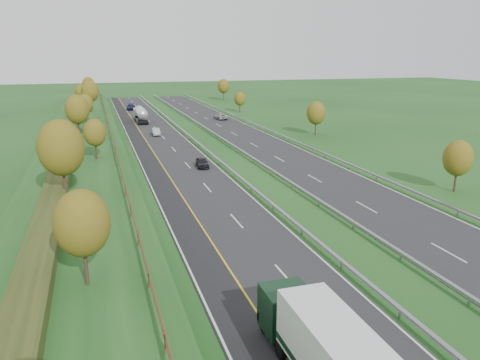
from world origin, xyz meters
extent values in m
plane|color=#194518|center=(8.00, 55.00, 0.00)|extent=(400.00, 400.00, 0.00)
cube|color=#232326|center=(0.00, 60.00, 0.02)|extent=(10.50, 200.00, 0.04)
cube|color=#232326|center=(16.50, 60.00, 0.02)|extent=(10.50, 200.00, 0.04)
cube|color=black|center=(-3.75, 60.00, 0.02)|extent=(3.00, 200.00, 0.04)
cube|color=silver|center=(-5.05, 60.00, 0.05)|extent=(0.15, 200.00, 0.01)
cube|color=gold|center=(-2.25, 60.00, 0.05)|extent=(0.15, 200.00, 0.01)
cube|color=silver|center=(5.05, 60.00, 0.05)|extent=(0.15, 200.00, 0.01)
cube|color=silver|center=(11.45, 60.00, 0.05)|extent=(0.15, 200.00, 0.01)
cube|color=silver|center=(21.55, 60.00, 0.05)|extent=(0.15, 200.00, 0.01)
cube|color=silver|center=(1.25, 11.00, 0.05)|extent=(0.15, 4.00, 0.01)
cube|color=silver|center=(15.25, 11.00, 0.05)|extent=(0.15, 4.00, 0.01)
cube|color=silver|center=(1.25, 23.00, 0.05)|extent=(0.15, 4.00, 0.01)
cube|color=silver|center=(15.25, 23.00, 0.05)|extent=(0.15, 4.00, 0.01)
cube|color=silver|center=(1.25, 35.00, 0.05)|extent=(0.15, 4.00, 0.01)
cube|color=silver|center=(15.25, 35.00, 0.05)|extent=(0.15, 4.00, 0.01)
cube|color=silver|center=(1.25, 47.00, 0.05)|extent=(0.15, 4.00, 0.01)
cube|color=silver|center=(15.25, 47.00, 0.05)|extent=(0.15, 4.00, 0.01)
cube|color=silver|center=(1.25, 59.00, 0.05)|extent=(0.15, 4.00, 0.01)
cube|color=silver|center=(15.25, 59.00, 0.05)|extent=(0.15, 4.00, 0.01)
cube|color=silver|center=(1.25, 71.00, 0.05)|extent=(0.15, 4.00, 0.01)
cube|color=silver|center=(15.25, 71.00, 0.05)|extent=(0.15, 4.00, 0.01)
cube|color=silver|center=(1.25, 83.00, 0.05)|extent=(0.15, 4.00, 0.01)
cube|color=silver|center=(15.25, 83.00, 0.05)|extent=(0.15, 4.00, 0.01)
cube|color=silver|center=(1.25, 95.00, 0.05)|extent=(0.15, 4.00, 0.01)
cube|color=silver|center=(15.25, 95.00, 0.05)|extent=(0.15, 4.00, 0.01)
cube|color=silver|center=(1.25, 107.00, 0.05)|extent=(0.15, 4.00, 0.01)
cube|color=silver|center=(15.25, 107.00, 0.05)|extent=(0.15, 4.00, 0.01)
cube|color=silver|center=(1.25, 119.00, 0.05)|extent=(0.15, 4.00, 0.01)
cube|color=silver|center=(15.25, 119.00, 0.05)|extent=(0.15, 4.00, 0.01)
cube|color=silver|center=(1.25, 131.00, 0.05)|extent=(0.15, 4.00, 0.01)
cube|color=silver|center=(15.25, 131.00, 0.05)|extent=(0.15, 4.00, 0.01)
cube|color=silver|center=(1.25, 143.00, 0.05)|extent=(0.15, 4.00, 0.01)
cube|color=silver|center=(15.25, 143.00, 0.05)|extent=(0.15, 4.00, 0.01)
cube|color=silver|center=(1.25, 155.00, 0.05)|extent=(0.15, 4.00, 0.01)
cube|color=silver|center=(15.25, 155.00, 0.05)|extent=(0.15, 4.00, 0.01)
cube|color=#194518|center=(-13.00, 60.00, 1.00)|extent=(12.00, 200.00, 2.00)
cube|color=#253315|center=(-15.00, 60.00, 2.55)|extent=(2.20, 180.00, 1.10)
cube|color=#422B19|center=(-8.50, 60.00, 2.55)|extent=(0.08, 184.00, 0.10)
cube|color=#422B19|center=(-8.50, 60.00, 2.95)|extent=(0.08, 184.00, 0.10)
cube|color=#422B19|center=(-8.50, 2.00, 2.60)|extent=(0.12, 0.12, 1.20)
cube|color=#422B19|center=(-8.50, 8.50, 2.60)|extent=(0.12, 0.12, 1.20)
cube|color=#422B19|center=(-8.50, 15.00, 2.60)|extent=(0.12, 0.12, 1.20)
cube|color=#422B19|center=(-8.50, 21.50, 2.60)|extent=(0.12, 0.12, 1.20)
cube|color=#422B19|center=(-8.50, 28.00, 2.60)|extent=(0.12, 0.12, 1.20)
cube|color=#422B19|center=(-8.50, 34.50, 2.60)|extent=(0.12, 0.12, 1.20)
cube|color=#422B19|center=(-8.50, 41.00, 2.60)|extent=(0.12, 0.12, 1.20)
cube|color=#422B19|center=(-8.50, 47.50, 2.60)|extent=(0.12, 0.12, 1.20)
cube|color=#422B19|center=(-8.50, 54.00, 2.60)|extent=(0.12, 0.12, 1.20)
cube|color=#422B19|center=(-8.50, 60.50, 2.60)|extent=(0.12, 0.12, 1.20)
cube|color=#422B19|center=(-8.50, 67.00, 2.60)|extent=(0.12, 0.12, 1.20)
cube|color=#422B19|center=(-8.50, 73.50, 2.60)|extent=(0.12, 0.12, 1.20)
cube|color=#422B19|center=(-8.50, 80.00, 2.60)|extent=(0.12, 0.12, 1.20)
cube|color=#422B19|center=(-8.50, 86.50, 2.60)|extent=(0.12, 0.12, 1.20)
cube|color=#422B19|center=(-8.50, 93.00, 2.60)|extent=(0.12, 0.12, 1.20)
cube|color=#422B19|center=(-8.50, 99.50, 2.60)|extent=(0.12, 0.12, 1.20)
cube|color=#422B19|center=(-8.50, 106.00, 2.60)|extent=(0.12, 0.12, 1.20)
cube|color=#422B19|center=(-8.50, 112.50, 2.60)|extent=(0.12, 0.12, 1.20)
cube|color=#422B19|center=(-8.50, 119.00, 2.60)|extent=(0.12, 0.12, 1.20)
cube|color=#422B19|center=(-8.50, 125.50, 2.60)|extent=(0.12, 0.12, 1.20)
cube|color=#422B19|center=(-8.50, 132.00, 2.60)|extent=(0.12, 0.12, 1.20)
cube|color=#422B19|center=(-8.50, 138.50, 2.60)|extent=(0.12, 0.12, 1.20)
cube|color=#422B19|center=(-8.50, 145.00, 2.60)|extent=(0.12, 0.12, 1.20)
cube|color=#422B19|center=(-8.50, 151.50, 2.60)|extent=(0.12, 0.12, 1.20)
cube|color=gray|center=(5.70, 60.00, 0.62)|extent=(0.32, 200.00, 0.18)
cube|color=gray|center=(5.70, 4.00, 0.28)|extent=(0.10, 0.14, 0.56)
cube|color=gray|center=(5.70, 11.00, 0.28)|extent=(0.10, 0.14, 0.56)
cube|color=gray|center=(5.70, 18.00, 0.28)|extent=(0.10, 0.14, 0.56)
cube|color=gray|center=(5.70, 25.00, 0.28)|extent=(0.10, 0.14, 0.56)
cube|color=gray|center=(5.70, 32.00, 0.28)|extent=(0.10, 0.14, 0.56)
cube|color=gray|center=(5.70, 39.00, 0.28)|extent=(0.10, 0.14, 0.56)
cube|color=gray|center=(5.70, 46.00, 0.28)|extent=(0.10, 0.14, 0.56)
cube|color=gray|center=(5.70, 53.00, 0.28)|extent=(0.10, 0.14, 0.56)
cube|color=gray|center=(5.70, 60.00, 0.28)|extent=(0.10, 0.14, 0.56)
cube|color=gray|center=(5.70, 67.00, 0.28)|extent=(0.10, 0.14, 0.56)
cube|color=gray|center=(5.70, 74.00, 0.28)|extent=(0.10, 0.14, 0.56)
cube|color=gray|center=(5.70, 81.00, 0.28)|extent=(0.10, 0.14, 0.56)
cube|color=gray|center=(5.70, 88.00, 0.28)|extent=(0.10, 0.14, 0.56)
cube|color=gray|center=(5.70, 95.00, 0.28)|extent=(0.10, 0.14, 0.56)
cube|color=gray|center=(5.70, 102.00, 0.28)|extent=(0.10, 0.14, 0.56)
cube|color=gray|center=(5.70, 109.00, 0.28)|extent=(0.10, 0.14, 0.56)
cube|color=gray|center=(5.70, 116.00, 0.28)|extent=(0.10, 0.14, 0.56)
cube|color=gray|center=(5.70, 123.00, 0.28)|extent=(0.10, 0.14, 0.56)
cube|color=gray|center=(5.70, 130.00, 0.28)|extent=(0.10, 0.14, 0.56)
cube|color=gray|center=(5.70, 137.00, 0.28)|extent=(0.10, 0.14, 0.56)
cube|color=gray|center=(5.70, 144.00, 0.28)|extent=(0.10, 0.14, 0.56)
cube|color=gray|center=(5.70, 151.00, 0.28)|extent=(0.10, 0.14, 0.56)
cube|color=gray|center=(5.70, 158.00, 0.28)|extent=(0.10, 0.14, 0.56)
cube|color=gray|center=(10.80, 60.00, 0.62)|extent=(0.32, 200.00, 0.18)
cube|color=gray|center=(10.80, 4.00, 0.28)|extent=(0.10, 0.14, 0.56)
cube|color=gray|center=(10.80, 11.00, 0.28)|extent=(0.10, 0.14, 0.56)
cube|color=gray|center=(10.80, 18.00, 0.28)|extent=(0.10, 0.14, 0.56)
cube|color=gray|center=(10.80, 25.00, 0.28)|extent=(0.10, 0.14, 0.56)
cube|color=gray|center=(10.80, 32.00, 0.28)|extent=(0.10, 0.14, 0.56)
cube|color=gray|center=(10.80, 39.00, 0.28)|extent=(0.10, 0.14, 0.56)
cube|color=gray|center=(10.80, 46.00, 0.28)|extent=(0.10, 0.14, 0.56)
cube|color=gray|center=(10.80, 53.00, 0.28)|extent=(0.10, 0.14, 0.56)
cube|color=gray|center=(10.80, 60.00, 0.28)|extent=(0.10, 0.14, 0.56)
cube|color=gray|center=(10.80, 67.00, 0.28)|extent=(0.10, 0.14, 0.56)
cube|color=gray|center=(10.80, 74.00, 0.28)|extent=(0.10, 0.14, 0.56)
cube|color=gray|center=(10.80, 81.00, 0.28)|extent=(0.10, 0.14, 0.56)
cube|color=gray|center=(10.80, 88.00, 0.28)|extent=(0.10, 0.14, 0.56)
cube|color=gray|center=(10.80, 95.00, 0.28)|extent=(0.10, 0.14, 0.56)
cube|color=gray|center=(10.80, 102.00, 0.28)|extent=(0.10, 0.14, 0.56)
cube|color=gray|center=(10.80, 109.00, 0.28)|extent=(0.10, 0.14, 0.56)
cube|color=gray|center=(10.80, 116.00, 0.28)|extent=(0.10, 0.14, 0.56)
cube|color=gray|center=(10.80, 123.00, 0.28)|extent=(0.10, 0.14, 0.56)
cube|color=gray|center=(10.80, 130.00, 0.28)|extent=(0.10, 0.14, 0.56)
cube|color=gray|center=(10.80, 137.00, 0.28)|extent=(0.10, 0.14, 0.56)
cube|color=gray|center=(10.80, 144.00, 0.28)|extent=(0.10, 0.14, 0.56)
cube|color=gray|center=(10.80, 151.00, 0.28)|extent=(0.10, 0.14, 0.56)
cube|color=gray|center=(10.80, 158.00, 0.28)|extent=(0.10, 0.14, 0.56)
cube|color=gray|center=(22.30, 60.00, 0.62)|extent=(0.32, 200.00, 0.18)
cube|color=gray|center=(22.30, 18.00, 0.28)|extent=(0.10, 0.14, 0.56)
cube|color=gray|center=(22.30, 32.00, 0.28)|extent=(0.10, 0.14, 0.56)
cube|color=gray|center=(22.30, 46.00, 0.28)|extent=(0.10, 0.14, 0.56)
cube|color=gray|center=(22.30, 60.00, 0.28)|extent=(0.10, 0.14, 0.56)
cube|color=gray|center=(22.30, 74.00, 0.28)|extent=(0.10, 0.14, 0.56)
cube|color=gray|center=(22.30, 88.00, 0.28)|extent=(0.10, 0.14, 0.56)
cube|color=gray|center=(22.30, 102.00, 0.28)|extent=(0.10, 0.14, 0.56)
cube|color=gray|center=(22.30, 116.00, 0.28)|extent=(0.10, 0.14, 0.56)
cube|color=gray|center=(22.30, 130.00, 0.28)|extent=(0.10, 0.14, 0.56)
cube|color=gray|center=(22.30, 144.00, 0.28)|extent=(0.10, 0.14, 0.56)
cube|color=gray|center=(22.30, 158.00, 0.28)|extent=(0.10, 0.14, 0.56)
cylinder|color=#2D2116|center=(-12.00, 10.00, 3.21)|extent=(0.24, 0.24, 2.43)
ellipsoid|color=#594B13|center=(-12.00, 10.00, 5.89)|extent=(3.24, 3.24, 4.05)
cylinder|color=#2D2116|center=(-14.00, 28.00, 3.58)|extent=(0.24, 0.24, 3.15)
ellipsoid|color=#594B13|center=(-14.00, 28.00, 7.04)|extent=(4.20, 4.20, 5.25)
cylinder|color=#2D2116|center=(-11.00, 46.00, 3.08)|extent=(0.24, 0.24, 2.16)
ellipsoid|color=#594B13|center=(-11.00, 46.00, 5.46)|extent=(2.88, 2.88, 3.60)
cylinder|color=#2D2116|center=(-13.50, 64.00, 3.44)|extent=(0.24, 0.24, 2.88)
ellipsoid|color=#594B13|center=(-13.50, 64.00, 6.61)|extent=(3.84, 3.84, 4.80)
cylinder|color=#2D2116|center=(-12.50, 82.00, 3.17)|extent=(0.24, 0.24, 2.34)
ellipsoid|color=#594B13|center=(-12.50, 82.00, 5.74)|extent=(3.12, 3.12, 3.90)
cylinder|color=#2D2116|center=(-11.50, 100.00, 3.53)|extent=(0.24, 0.24, 3.06)
ellipsoid|color=#594B13|center=(-11.50, 100.00, 6.90)|extent=(4.08, 4.08, 5.10)
cylinder|color=#2D2116|center=(-14.00, 118.00, 3.12)|extent=(0.24, 0.24, 2.25)
ellipsoid|color=#594B13|center=(-14.00, 118.00, 5.60)|extent=(3.00, 3.00, 3.75)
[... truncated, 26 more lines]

